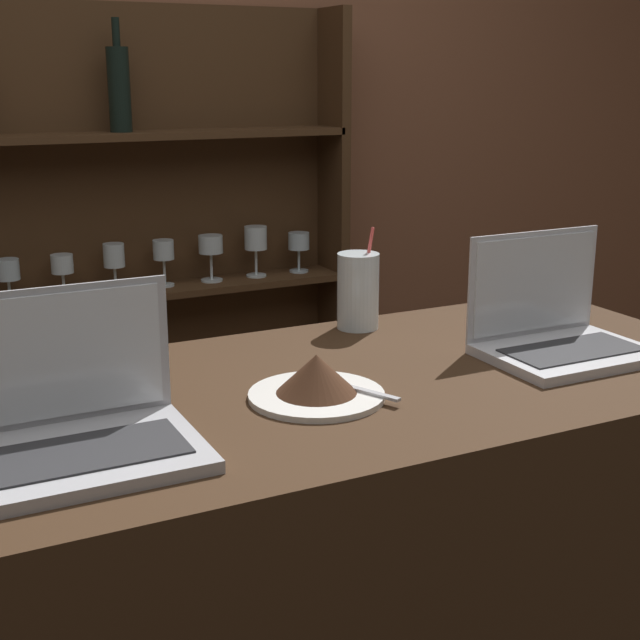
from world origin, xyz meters
TOP-DOWN VIEW (x-y plane):
  - back_wall at (0.00, 1.67)m, footprint 7.00×0.06m
  - back_shelf at (0.04, 1.59)m, footprint 1.27×0.18m
  - laptop_near at (-0.40, 0.24)m, footprint 0.33×0.23m
  - laptop_far at (0.49, 0.30)m, footprint 0.29×0.22m
  - cake_plate at (-0.01, 0.28)m, footprint 0.22×0.22m
  - water_glass at (0.24, 0.61)m, footprint 0.08×0.08m

SIDE VIEW (x-z plane):
  - back_shelf at x=0.04m, z-range 0.05..1.82m
  - cake_plate at x=-0.01m, z-range 1.07..1.15m
  - laptop_near at x=-0.40m, z-range 1.02..1.23m
  - laptop_far at x=0.49m, z-range 1.02..1.23m
  - water_glass at x=0.24m, z-range 1.06..1.26m
  - back_wall at x=0.00m, z-range 0.00..2.70m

